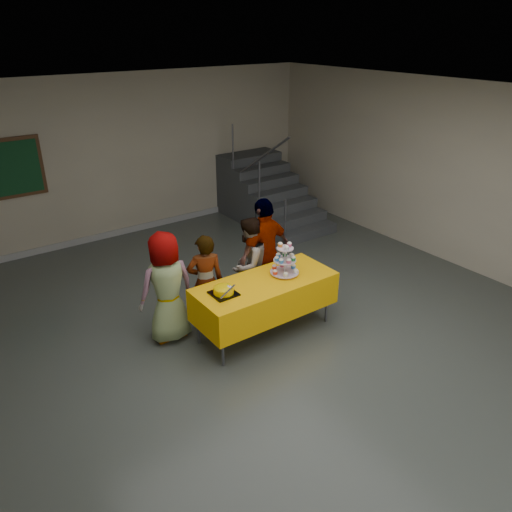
{
  "coord_description": "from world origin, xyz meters",
  "views": [
    {
      "loc": [
        -3.3,
        -3.92,
        3.77
      ],
      "look_at": [
        0.09,
        0.8,
        1.05
      ],
      "focal_mm": 35.0,
      "sensor_mm": 36.0,
      "label": 1
    }
  ],
  "objects_px": {
    "schoolchild_b": "(206,282)",
    "staircase": "(265,195)",
    "schoolchild_a": "(167,288)",
    "cupcake_stand": "(285,262)",
    "schoolchild_d": "(265,253)",
    "bake_table": "(265,296)",
    "bear_cake": "(224,290)",
    "schoolchild_c": "(249,265)",
    "noticeboard": "(2,170)"
  },
  "relations": [
    {
      "from": "bake_table",
      "to": "cupcake_stand",
      "type": "distance_m",
      "value": 0.51
    },
    {
      "from": "schoolchild_d",
      "to": "cupcake_stand",
      "type": "bearing_deg",
      "value": 67.01
    },
    {
      "from": "bear_cake",
      "to": "cupcake_stand",
      "type": "bearing_deg",
      "value": -0.44
    },
    {
      "from": "cupcake_stand",
      "to": "schoolchild_c",
      "type": "xyz_separation_m",
      "value": [
        -0.13,
        0.63,
        -0.25
      ]
    },
    {
      "from": "cupcake_stand",
      "to": "staircase",
      "type": "height_order",
      "value": "staircase"
    },
    {
      "from": "noticeboard",
      "to": "schoolchild_c",
      "type": "bearing_deg",
      "value": -58.04
    },
    {
      "from": "schoolchild_b",
      "to": "staircase",
      "type": "xyz_separation_m",
      "value": [
        3.15,
        2.93,
        -0.18
      ]
    },
    {
      "from": "bear_cake",
      "to": "schoolchild_b",
      "type": "xyz_separation_m",
      "value": [
        0.07,
        0.57,
        -0.16
      ]
    },
    {
      "from": "staircase",
      "to": "cupcake_stand",
      "type": "bearing_deg",
      "value": -123.05
    },
    {
      "from": "cupcake_stand",
      "to": "schoolchild_c",
      "type": "distance_m",
      "value": 0.69
    },
    {
      "from": "schoolchild_a",
      "to": "schoolchild_b",
      "type": "distance_m",
      "value": 0.55
    },
    {
      "from": "bake_table",
      "to": "bear_cake",
      "type": "height_order",
      "value": "bear_cake"
    },
    {
      "from": "bear_cake",
      "to": "schoolchild_a",
      "type": "bearing_deg",
      "value": 127.48
    },
    {
      "from": "schoolchild_c",
      "to": "schoolchild_d",
      "type": "xyz_separation_m",
      "value": [
        0.26,
        -0.02,
        0.12
      ]
    },
    {
      "from": "schoolchild_a",
      "to": "staircase",
      "type": "distance_m",
      "value": 4.7
    },
    {
      "from": "schoolchild_b",
      "to": "staircase",
      "type": "height_order",
      "value": "staircase"
    },
    {
      "from": "schoolchild_c",
      "to": "staircase",
      "type": "height_order",
      "value": "staircase"
    },
    {
      "from": "schoolchild_c",
      "to": "staircase",
      "type": "bearing_deg",
      "value": -151.6
    },
    {
      "from": "schoolchild_c",
      "to": "noticeboard",
      "type": "xyz_separation_m",
      "value": [
        -2.32,
        3.71,
        0.91
      ]
    },
    {
      "from": "bake_table",
      "to": "staircase",
      "type": "xyz_separation_m",
      "value": [
        2.61,
        3.53,
        -0.07
      ]
    },
    {
      "from": "staircase",
      "to": "schoolchild_d",
      "type": "bearing_deg",
      "value": -126.6
    },
    {
      "from": "bear_cake",
      "to": "noticeboard",
      "type": "xyz_separation_m",
      "value": [
        -1.51,
        4.34,
        0.77
      ]
    },
    {
      "from": "cupcake_stand",
      "to": "schoolchild_c",
      "type": "height_order",
      "value": "schoolchild_c"
    },
    {
      "from": "schoolchild_c",
      "to": "staircase",
      "type": "relative_size",
      "value": 0.58
    },
    {
      "from": "schoolchild_a",
      "to": "noticeboard",
      "type": "height_order",
      "value": "noticeboard"
    },
    {
      "from": "cupcake_stand",
      "to": "schoolchild_a",
      "type": "height_order",
      "value": "schoolchild_a"
    },
    {
      "from": "bake_table",
      "to": "schoolchild_a",
      "type": "height_order",
      "value": "schoolchild_a"
    },
    {
      "from": "schoolchild_a",
      "to": "schoolchild_d",
      "type": "height_order",
      "value": "schoolchild_d"
    },
    {
      "from": "cupcake_stand",
      "to": "schoolchild_b",
      "type": "distance_m",
      "value": 1.08
    },
    {
      "from": "schoolchild_b",
      "to": "noticeboard",
      "type": "bearing_deg",
      "value": -48.11
    },
    {
      "from": "schoolchild_a",
      "to": "noticeboard",
      "type": "bearing_deg",
      "value": -72.77
    },
    {
      "from": "bake_table",
      "to": "bear_cake",
      "type": "bearing_deg",
      "value": 178.01
    },
    {
      "from": "schoolchild_b",
      "to": "schoolchild_d",
      "type": "bearing_deg",
      "value": -158.83
    },
    {
      "from": "schoolchild_a",
      "to": "staircase",
      "type": "xyz_separation_m",
      "value": [
        3.69,
        2.9,
        -0.25
      ]
    },
    {
      "from": "schoolchild_b",
      "to": "schoolchild_c",
      "type": "xyz_separation_m",
      "value": [
        0.74,
        0.05,
        0.02
      ]
    },
    {
      "from": "bear_cake",
      "to": "schoolchild_b",
      "type": "bearing_deg",
      "value": 82.65
    },
    {
      "from": "bake_table",
      "to": "schoolchild_a",
      "type": "xyz_separation_m",
      "value": [
        -1.08,
        0.63,
        0.18
      ]
    },
    {
      "from": "schoolchild_d",
      "to": "staircase",
      "type": "distance_m",
      "value": 3.62
    },
    {
      "from": "schoolchild_b",
      "to": "bear_cake",
      "type": "bearing_deg",
      "value": 101.77
    },
    {
      "from": "schoolchild_b",
      "to": "schoolchild_a",
      "type": "bearing_deg",
      "value": 15.36
    },
    {
      "from": "bear_cake",
      "to": "schoolchild_c",
      "type": "xyz_separation_m",
      "value": [
        0.81,
        0.63,
        -0.14
      ]
    },
    {
      "from": "schoolchild_c",
      "to": "bake_table",
      "type": "bearing_deg",
      "value": 51.41
    },
    {
      "from": "schoolchild_d",
      "to": "bear_cake",
      "type": "bearing_deg",
      "value": 18.85
    },
    {
      "from": "cupcake_stand",
      "to": "schoolchild_b",
      "type": "xyz_separation_m",
      "value": [
        -0.87,
        0.58,
        -0.27
      ]
    },
    {
      "from": "schoolchild_b",
      "to": "noticeboard",
      "type": "distance_m",
      "value": 4.19
    },
    {
      "from": "cupcake_stand",
      "to": "schoolchild_d",
      "type": "xyz_separation_m",
      "value": [
        0.13,
        0.62,
        -0.13
      ]
    },
    {
      "from": "cupcake_stand",
      "to": "schoolchild_d",
      "type": "bearing_deg",
      "value": 77.7
    },
    {
      "from": "cupcake_stand",
      "to": "schoolchild_b",
      "type": "relative_size",
      "value": 0.33
    },
    {
      "from": "schoolchild_b",
      "to": "staircase",
      "type": "bearing_deg",
      "value": -117.94
    },
    {
      "from": "noticeboard",
      "to": "schoolchild_d",
      "type": "bearing_deg",
      "value": -55.32
    }
  ]
}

